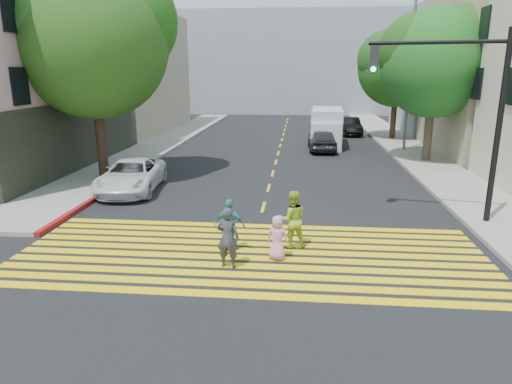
# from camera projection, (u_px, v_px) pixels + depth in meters

# --- Properties ---
(ground) EXTENTS (120.00, 120.00, 0.00)m
(ground) POSITION_uv_depth(u_px,v_px,m) (245.00, 273.00, 11.89)
(ground) COLOR black
(sidewalk_left) EXTENTS (3.00, 40.00, 0.15)m
(sidewalk_left) POSITION_uv_depth(u_px,v_px,m) (166.00, 141.00, 33.81)
(sidewalk_left) COLOR gray
(sidewalk_left) RESTS_ON ground
(sidewalk_right) EXTENTS (3.00, 60.00, 0.15)m
(sidewalk_right) POSITION_uv_depth(u_px,v_px,m) (427.00, 164.00, 25.52)
(sidewalk_right) COLOR gray
(sidewalk_right) RESTS_ON ground
(curb_red) EXTENTS (0.20, 8.00, 0.16)m
(curb_red) POSITION_uv_depth(u_px,v_px,m) (92.00, 200.00, 18.27)
(curb_red) COLOR maroon
(curb_red) RESTS_ON ground
(crosswalk) EXTENTS (13.40, 5.30, 0.01)m
(crosswalk) POSITION_uv_depth(u_px,v_px,m) (250.00, 254.00, 13.11)
(crosswalk) COLOR yellow
(crosswalk) RESTS_ON ground
(lane_line) EXTENTS (0.12, 34.40, 0.01)m
(lane_line) POSITION_uv_depth(u_px,v_px,m) (281.00, 142.00, 33.53)
(lane_line) COLOR yellow
(lane_line) RESTS_ON ground
(building_left_tan) EXTENTS (12.00, 16.00, 10.00)m
(building_left_tan) POSITION_uv_depth(u_px,v_px,m) (98.00, 72.00, 39.00)
(building_left_tan) COLOR tan
(building_left_tan) RESTS_ON ground
(building_right_grey) EXTENTS (10.00, 10.00, 10.00)m
(building_right_grey) POSITION_uv_depth(u_px,v_px,m) (465.00, 72.00, 38.08)
(building_right_grey) COLOR gray
(building_right_grey) RESTS_ON ground
(backdrop_block) EXTENTS (30.00, 8.00, 12.00)m
(backdrop_block) POSITION_uv_depth(u_px,v_px,m) (290.00, 63.00, 56.51)
(backdrop_block) COLOR gray
(backdrop_block) RESTS_ON ground
(tree_left) EXTENTS (9.04, 9.04, 9.91)m
(tree_left) POSITION_uv_depth(u_px,v_px,m) (94.00, 35.00, 20.72)
(tree_left) COLOR black
(tree_left) RESTS_ON ground
(tree_right_near) EXTENTS (7.42, 7.08, 8.59)m
(tree_right_near) POSITION_uv_depth(u_px,v_px,m) (437.00, 57.00, 24.83)
(tree_right_near) COLOR #3E2E21
(tree_right_near) RESTS_ON ground
(tree_right_far) EXTENTS (6.90, 6.63, 8.38)m
(tree_right_far) POSITION_uv_depth(u_px,v_px,m) (399.00, 63.00, 33.49)
(tree_right_far) COLOR black
(tree_right_far) RESTS_ON ground
(pedestrian_man) EXTENTS (0.66, 0.49, 1.68)m
(pedestrian_man) POSITION_uv_depth(u_px,v_px,m) (228.00, 238.00, 12.06)
(pedestrian_man) COLOR #363845
(pedestrian_man) RESTS_ON ground
(pedestrian_woman) EXTENTS (0.97, 0.83, 1.74)m
(pedestrian_woman) POSITION_uv_depth(u_px,v_px,m) (292.00, 219.00, 13.46)
(pedestrian_woman) COLOR #9BBD2F
(pedestrian_woman) RESTS_ON ground
(pedestrian_child) EXTENTS (0.71, 0.56, 1.28)m
(pedestrian_child) POSITION_uv_depth(u_px,v_px,m) (277.00, 238.00, 12.61)
(pedestrian_child) COLOR #F289CE
(pedestrian_child) RESTS_ON ground
(pedestrian_extra) EXTENTS (0.96, 0.54, 1.55)m
(pedestrian_extra) POSITION_uv_depth(u_px,v_px,m) (230.00, 225.00, 13.22)
(pedestrian_extra) COLOR teal
(pedestrian_extra) RESTS_ON ground
(white_sedan) EXTENTS (2.72, 5.13, 1.37)m
(white_sedan) POSITION_uv_depth(u_px,v_px,m) (131.00, 176.00, 19.87)
(white_sedan) COLOR silver
(white_sedan) RESTS_ON ground
(dark_car_near) EXTENTS (1.85, 4.38, 1.48)m
(dark_car_near) POSITION_uv_depth(u_px,v_px,m) (322.00, 140.00, 29.91)
(dark_car_near) COLOR #222328
(dark_car_near) RESTS_ON ground
(silver_car) EXTENTS (2.29, 4.54, 1.26)m
(silver_car) POSITION_uv_depth(u_px,v_px,m) (321.00, 121.00, 41.53)
(silver_car) COLOR #AFAFAF
(silver_car) RESTS_ON ground
(dark_car_parked) EXTENTS (1.74, 4.33, 1.40)m
(dark_car_parked) POSITION_uv_depth(u_px,v_px,m) (350.00, 126.00, 37.47)
(dark_car_parked) COLOR black
(dark_car_parked) RESTS_ON ground
(white_van) EXTENTS (2.31, 5.53, 2.56)m
(white_van) POSITION_uv_depth(u_px,v_px,m) (327.00, 129.00, 31.60)
(white_van) COLOR silver
(white_van) RESTS_ON ground
(traffic_signal) EXTENTS (4.33, 1.07, 6.43)m
(traffic_signal) POSITION_uv_depth(u_px,v_px,m) (462.00, 101.00, 14.90)
(traffic_signal) COLOR black
(traffic_signal) RESTS_ON ground
(street_lamp) EXTENTS (2.22, 0.35, 9.82)m
(street_lamp) POSITION_uv_depth(u_px,v_px,m) (407.00, 62.00, 28.19)
(street_lamp) COLOR slate
(street_lamp) RESTS_ON ground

